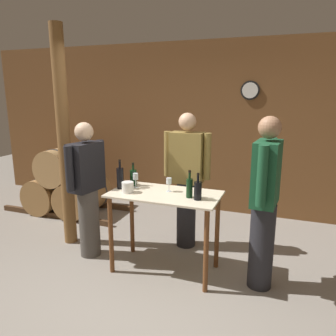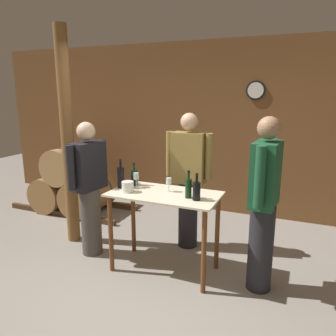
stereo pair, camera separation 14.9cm
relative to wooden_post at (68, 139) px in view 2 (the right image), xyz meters
The scene contains 15 objects.
ground_plane 2.06m from the wooden_post, 23.79° to the right, with size 14.00×14.00×0.00m, color gray.
back_wall 2.34m from the wooden_post, 52.33° to the left, with size 8.40×0.08×2.70m.
barrel_rack 1.50m from the wooden_post, 128.58° to the left, with size 2.02×0.84×1.08m.
tasting_table 1.57m from the wooden_post, ahead, with size 1.16×0.62×0.88m.
wooden_post is the anchor object (origin of this frame).
wine_bottle_far_left 0.98m from the wooden_post, 14.37° to the right, with size 0.08×0.08×0.32m.
wine_bottle_left 1.04m from the wooden_post, ahead, with size 0.08×0.08×0.26m.
wine_bottle_center 1.76m from the wooden_post, ahead, with size 0.07×0.07×0.28m.
wine_bottle_right 1.86m from the wooden_post, ahead, with size 0.08×0.08×0.27m.
wine_glass_near_left 1.10m from the wooden_post, ahead, with size 0.06×0.06×0.16m.
wine_glass_near_center 1.48m from the wooden_post, ahead, with size 0.06×0.06×0.15m.
ice_bucket 1.16m from the wooden_post, 17.85° to the right, with size 0.13×0.13×0.11m.
person_host 2.47m from the wooden_post, ahead, with size 0.25×0.59×1.71m.
person_visitor_with_scarf 1.58m from the wooden_post, 16.52° to the left, with size 0.59×0.24×1.68m.
person_visitor_bearded 0.71m from the wooden_post, 25.63° to the right, with size 0.29×0.58×1.60m.
Camera 2 is at (1.31, -2.61, 1.92)m, focal length 35.00 mm.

